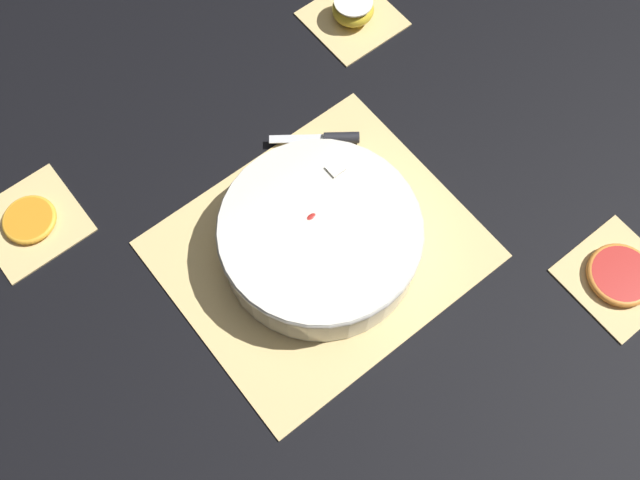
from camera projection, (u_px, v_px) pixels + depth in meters
ground_plane at (320, 250)px, 1.10m from camera, size 6.00×6.00×0.00m
bamboo_mat_center at (320, 249)px, 1.10m from camera, size 0.43×0.37×0.01m
coaster_mat_near_left at (353, 18)px, 1.27m from camera, size 0.14×0.14×0.01m
coaster_mat_near_right at (31, 222)px, 1.11m from camera, size 0.14×0.14×0.01m
coaster_mat_far_left at (619, 277)px, 1.08m from camera, size 0.14×0.14×0.01m
fruit_salad_bowl at (321, 236)px, 1.06m from camera, size 0.29×0.29×0.08m
paring_knife at (337, 138)px, 1.16m from camera, size 0.12×0.10×0.02m
apple_half at (353, 9)px, 1.25m from camera, size 0.07×0.07×0.04m
orange_slice_whole at (29, 220)px, 1.11m from camera, size 0.08×0.08×0.01m
grapefruit_slice at (621, 275)px, 1.07m from camera, size 0.10×0.10×0.01m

